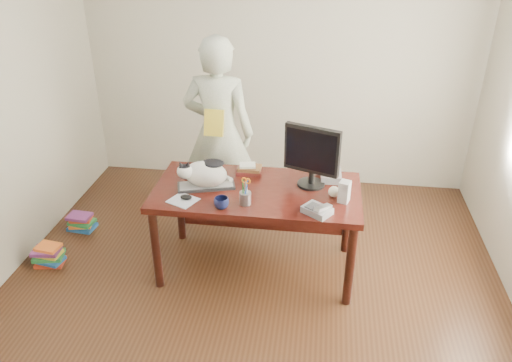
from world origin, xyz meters
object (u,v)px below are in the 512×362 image
at_px(desk, 258,201).
at_px(book_stack, 249,169).
at_px(phone, 318,210).
at_px(pen_cup, 245,197).
at_px(book_pile_b, 81,222).
at_px(coffee_mug, 221,203).
at_px(calculator, 331,175).
at_px(baseball, 334,192).
at_px(mouse, 186,197).
at_px(person, 219,133).
at_px(keyboard, 206,186).
at_px(cat, 204,173).
at_px(book_pile_a, 49,255).
at_px(speaker, 344,192).
at_px(monitor, 312,153).

height_order(desk, book_stack, book_stack).
bearing_deg(phone, pen_cup, -151.74).
relative_size(phone, book_stack, 1.11).
bearing_deg(book_stack, book_pile_b, 174.63).
relative_size(coffee_mug, calculator, 0.50).
distance_m(baseball, book_stack, 0.75).
height_order(phone, book_stack, phone).
relative_size(pen_cup, calculator, 1.02).
distance_m(pen_cup, book_stack, 0.50).
bearing_deg(pen_cup, mouse, 179.69).
distance_m(coffee_mug, person, 1.09).
xyz_separation_m(coffee_mug, baseball, (0.81, 0.28, -0.00)).
bearing_deg(book_pile_b, keyboard, -15.55).
xyz_separation_m(cat, book_pile_a, (-1.34, -0.18, -0.79)).
xyz_separation_m(cat, pen_cup, (0.36, -0.21, -0.07)).
height_order(desk, cat, cat).
distance_m(desk, book_pile_a, 1.85).
height_order(speaker, baseball, speaker).
relative_size(pen_cup, phone, 0.92).
height_order(desk, coffee_mug, coffee_mug).
bearing_deg(cat, book_pile_a, 170.67).
distance_m(coffee_mug, calculator, 0.97).
bearing_deg(coffee_mug, speaker, 13.86).
height_order(monitor, book_pile_a, monitor).
distance_m(keyboard, speaker, 1.07).
xyz_separation_m(speaker, book_stack, (-0.77, 0.36, -0.05)).
relative_size(speaker, book_pile_b, 0.64).
height_order(mouse, calculator, calculator).
bearing_deg(cat, monitor, -7.24).
bearing_deg(speaker, monitor, 160.40).
height_order(calculator, book_pile_b, calculator).
bearing_deg(book_pile_a, baseball, 4.19).
xyz_separation_m(cat, phone, (0.89, -0.27, -0.10)).
bearing_deg(monitor, book_pile_b, -166.03).
distance_m(keyboard, mouse, 0.23).
xyz_separation_m(pen_cup, speaker, (0.72, 0.14, 0.02)).
height_order(cat, book_pile_a, cat).
bearing_deg(person, mouse, 90.39).
bearing_deg(coffee_mug, keyboard, 121.76).
bearing_deg(coffee_mug, book_pile_b, 156.27).
bearing_deg(coffee_mug, desk, 61.00).
xyz_separation_m(pen_cup, calculator, (0.62, 0.49, -0.03)).
distance_m(baseball, calculator, 0.29).
xyz_separation_m(calculator, person, (-1.02, 0.50, 0.10)).
distance_m(book_stack, book_pile_a, 1.85).
xyz_separation_m(calculator, book_pile_a, (-2.32, -0.46, -0.69)).
relative_size(phone, person, 0.14).
height_order(keyboard, monitor, monitor).
xyz_separation_m(cat, mouse, (-0.09, -0.20, -0.11)).
height_order(book_pile_a, book_pile_b, book_pile_a).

